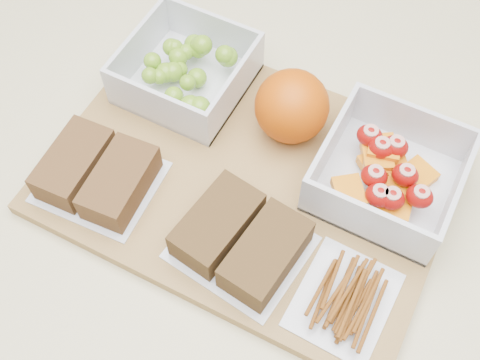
{
  "coord_description": "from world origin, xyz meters",
  "views": [
    {
      "loc": [
        0.14,
        -0.28,
        1.47
      ],
      "look_at": [
        -0.01,
        0.01,
        0.93
      ],
      "focal_mm": 45.0,
      "sensor_mm": 36.0,
      "label": 1
    }
  ],
  "objects_px": {
    "orange": "(292,106)",
    "pretzel_bag": "(345,296)",
    "grape_container": "(188,71)",
    "fruit_container": "(388,175)",
    "sandwich_bag_center": "(241,240)",
    "cutting_board": "(248,179)",
    "sandwich_bag_left": "(97,174)"
  },
  "relations": [
    {
      "from": "orange",
      "to": "pretzel_bag",
      "type": "height_order",
      "value": "orange"
    },
    {
      "from": "pretzel_bag",
      "to": "orange",
      "type": "bearing_deg",
      "value": 129.97
    },
    {
      "from": "grape_container",
      "to": "fruit_container",
      "type": "xyz_separation_m",
      "value": [
        0.26,
        -0.02,
        -0.0
      ]
    },
    {
      "from": "sandwich_bag_center",
      "to": "cutting_board",
      "type": "bearing_deg",
      "value": 112.58
    },
    {
      "from": "cutting_board",
      "to": "pretzel_bag",
      "type": "bearing_deg",
      "value": -30.16
    },
    {
      "from": "grape_container",
      "to": "fruit_container",
      "type": "bearing_deg",
      "value": -5.36
    },
    {
      "from": "grape_container",
      "to": "cutting_board",
      "type": "bearing_deg",
      "value": -33.44
    },
    {
      "from": "cutting_board",
      "to": "sandwich_bag_left",
      "type": "xyz_separation_m",
      "value": [
        -0.14,
        -0.08,
        0.03
      ]
    },
    {
      "from": "grape_container",
      "to": "sandwich_bag_left",
      "type": "relative_size",
      "value": 1.06
    },
    {
      "from": "pretzel_bag",
      "to": "fruit_container",
      "type": "bearing_deg",
      "value": 95.05
    },
    {
      "from": "fruit_container",
      "to": "sandwich_bag_center",
      "type": "height_order",
      "value": "fruit_container"
    },
    {
      "from": "cutting_board",
      "to": "fruit_container",
      "type": "relative_size",
      "value": 2.99
    },
    {
      "from": "sandwich_bag_center",
      "to": "pretzel_bag",
      "type": "relative_size",
      "value": 1.27
    },
    {
      "from": "sandwich_bag_left",
      "to": "orange",
      "type": "bearing_deg",
      "value": 46.94
    },
    {
      "from": "sandwich_bag_center",
      "to": "fruit_container",
      "type": "bearing_deg",
      "value": 53.35
    },
    {
      "from": "cutting_board",
      "to": "fruit_container",
      "type": "xyz_separation_m",
      "value": [
        0.13,
        0.06,
        0.03
      ]
    },
    {
      "from": "sandwich_bag_left",
      "to": "fruit_container",
      "type": "bearing_deg",
      "value": 27.08
    },
    {
      "from": "cutting_board",
      "to": "orange",
      "type": "relative_size",
      "value": 5.13
    },
    {
      "from": "sandwich_bag_center",
      "to": "pretzel_bag",
      "type": "distance_m",
      "value": 0.11
    },
    {
      "from": "cutting_board",
      "to": "orange",
      "type": "xyz_separation_m",
      "value": [
        0.01,
        0.08,
        0.05
      ]
    },
    {
      "from": "grape_container",
      "to": "sandwich_bag_center",
      "type": "relative_size",
      "value": 0.99
    },
    {
      "from": "grape_container",
      "to": "orange",
      "type": "xyz_separation_m",
      "value": [
        0.13,
        -0.0,
        0.02
      ]
    },
    {
      "from": "sandwich_bag_left",
      "to": "sandwich_bag_center",
      "type": "xyz_separation_m",
      "value": [
        0.17,
        0.0,
        0.0
      ]
    },
    {
      "from": "fruit_container",
      "to": "sandwich_bag_left",
      "type": "height_order",
      "value": "fruit_container"
    },
    {
      "from": "cutting_board",
      "to": "sandwich_bag_center",
      "type": "distance_m",
      "value": 0.09
    },
    {
      "from": "pretzel_bag",
      "to": "sandwich_bag_left",
      "type": "bearing_deg",
      "value": 179.97
    },
    {
      "from": "cutting_board",
      "to": "sandwich_bag_center",
      "type": "bearing_deg",
      "value": -68.14
    },
    {
      "from": "sandwich_bag_center",
      "to": "pretzel_bag",
      "type": "height_order",
      "value": "sandwich_bag_center"
    },
    {
      "from": "sandwich_bag_left",
      "to": "pretzel_bag",
      "type": "distance_m",
      "value": 0.28
    },
    {
      "from": "cutting_board",
      "to": "orange",
      "type": "bearing_deg",
      "value": 80.25
    },
    {
      "from": "sandwich_bag_left",
      "to": "sandwich_bag_center",
      "type": "height_order",
      "value": "sandwich_bag_center"
    },
    {
      "from": "orange",
      "to": "sandwich_bag_left",
      "type": "distance_m",
      "value": 0.22
    }
  ]
}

